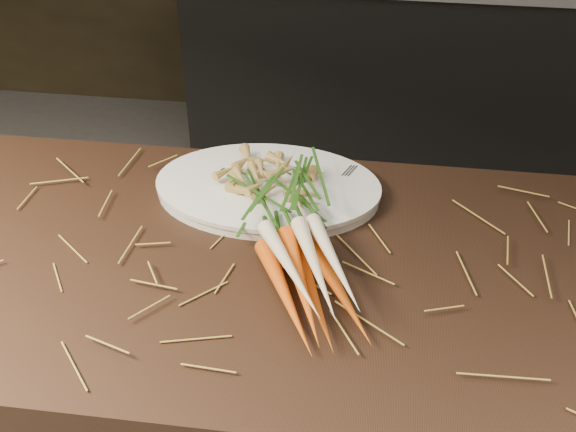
% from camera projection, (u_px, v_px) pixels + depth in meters
% --- Properties ---
extents(main_counter, '(2.40, 0.70, 0.90)m').
position_uv_depth(main_counter, '(276.00, 426.00, 1.51)').
color(main_counter, black).
rests_on(main_counter, ground).
extents(back_counter, '(1.82, 0.62, 0.84)m').
position_uv_depth(back_counter, '(414.00, 64.00, 2.99)').
color(back_counter, black).
rests_on(back_counter, ground).
extents(straw_bedding, '(1.40, 0.60, 0.02)m').
position_uv_depth(straw_bedding, '(274.00, 259.00, 1.24)').
color(straw_bedding, olive).
rests_on(straw_bedding, main_counter).
extents(root_veg_bunch, '(0.31, 0.50, 0.09)m').
position_uv_depth(root_veg_bunch, '(291.00, 226.00, 1.25)').
color(root_veg_bunch, '#BF3C00').
rests_on(root_veg_bunch, main_counter).
extents(serving_platter, '(0.43, 0.29, 0.02)m').
position_uv_depth(serving_platter, '(268.00, 190.00, 1.40)').
color(serving_platter, white).
rests_on(serving_platter, main_counter).
extents(roasted_veg_heap, '(0.21, 0.15, 0.05)m').
position_uv_depth(roasted_veg_heap, '(268.00, 175.00, 1.38)').
color(roasted_veg_heap, '#A67B3B').
rests_on(roasted_veg_heap, serving_platter).
extents(serving_fork, '(0.08, 0.16, 0.00)m').
position_uv_depth(serving_fork, '(347.00, 196.00, 1.36)').
color(serving_fork, silver).
rests_on(serving_fork, serving_platter).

